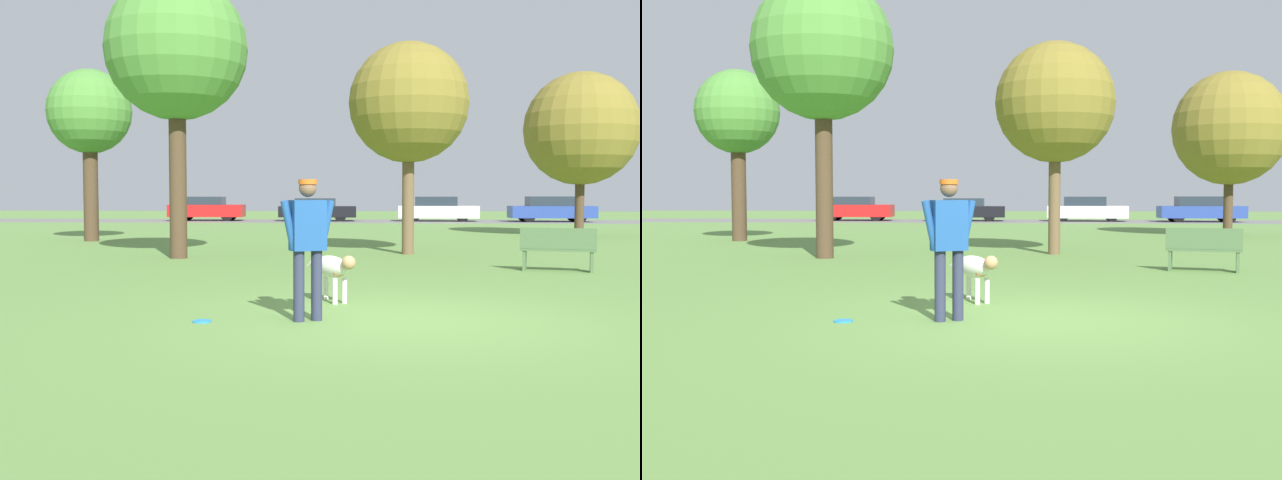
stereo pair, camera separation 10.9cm
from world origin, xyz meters
TOP-DOWN VIEW (x-y plane):
  - ground_plane at (0.00, 0.00)m, footprint 120.00×120.00m
  - far_road_strip at (0.00, 33.33)m, footprint 120.00×6.00m
  - person at (-1.03, -0.14)m, footprint 0.64×0.37m
  - dog at (-0.82, 1.39)m, footprint 0.76×0.89m
  - frisbee at (-2.24, -0.30)m, footprint 0.22×0.22m
  - tree_far_left at (-9.25, 14.52)m, footprint 2.66×2.66m
  - tree_near_left at (-4.78, 8.29)m, footprint 3.27×3.27m
  - tree_mid_center at (0.59, 9.90)m, footprint 2.96×2.96m
  - tree_far_right at (7.01, 18.31)m, footprint 3.97×3.97m
  - parked_car_red at (-9.81, 33.51)m, footprint 4.29×1.94m
  - parked_car_black at (-3.44, 33.43)m, footprint 4.37×1.88m
  - parked_car_white at (3.31, 33.50)m, footprint 4.50×2.00m
  - parked_car_blue at (9.43, 32.97)m, footprint 4.52×1.77m
  - park_bench at (3.27, 5.86)m, footprint 1.46×0.73m

SIDE VIEW (x-z plane):
  - ground_plane at x=0.00m, z-range 0.00..0.00m
  - far_road_strip at x=0.00m, z-range 0.00..0.01m
  - frisbee at x=-2.24m, z-range 0.00..0.02m
  - park_bench at x=3.27m, z-range 0.03..0.87m
  - dog at x=-0.82m, z-range 0.14..0.80m
  - parked_car_black at x=-3.44m, z-range 0.00..1.30m
  - parked_car_white at x=3.31m, z-range -0.02..1.36m
  - parked_car_blue at x=9.43m, z-range -0.01..1.39m
  - parked_car_red at x=-9.81m, z-range 0.00..1.38m
  - person at x=-1.03m, z-range 0.15..1.80m
  - tree_mid_center at x=0.59m, z-range 1.11..6.33m
  - tree_far_right at x=7.01m, z-range 0.90..6.69m
  - tree_far_left at x=-9.25m, z-range 1.31..6.75m
  - tree_near_left at x=-4.78m, z-range 1.54..8.00m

